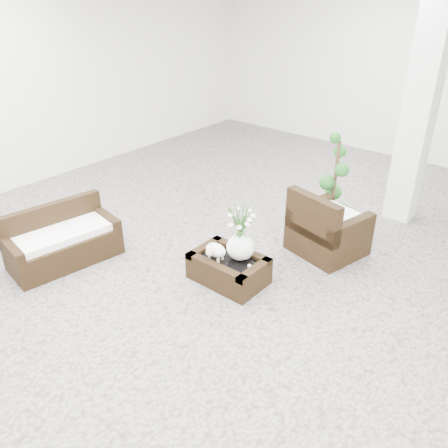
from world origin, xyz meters
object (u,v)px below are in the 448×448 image
Objects in this scene: coffee_table at (229,269)px; loveseat at (62,237)px; armchair at (329,221)px; topiary at (335,182)px.

loveseat is (-1.94, -1.04, 0.21)m from coffee_table.
loveseat is (-2.53, -2.45, -0.09)m from armchair.
armchair is at bearing -37.01° from loveseat.
loveseat is at bearing -151.78° from coffee_table.
loveseat reaches higher than coffee_table.
armchair is (0.59, 1.41, 0.30)m from coffee_table.
armchair is 0.66× the size of loveseat.
coffee_table is at bearing -97.36° from topiary.
coffee_table is at bearing -52.85° from loveseat.
coffee_table is 2.21m from loveseat.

